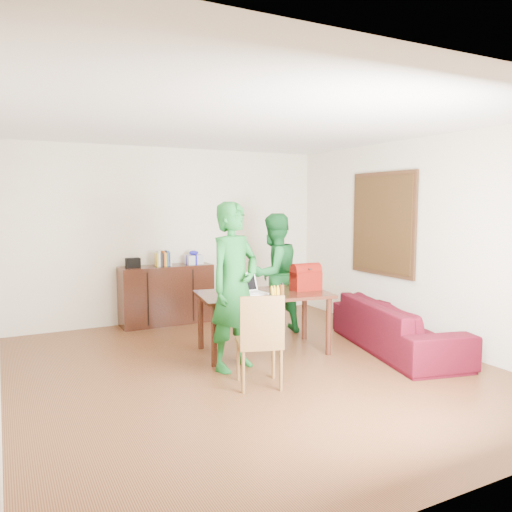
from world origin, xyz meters
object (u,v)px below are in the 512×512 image
laptop (252,291)px  bottle (282,290)px  table (263,300)px  person_near (234,286)px  sofa (397,326)px  chair (259,359)px  red_bag (306,279)px  person_far (274,274)px

laptop → bottle: 0.39m
table → person_near: (-0.58, -0.40, 0.28)m
person_near → bottle: 0.66m
sofa → chair: bearing=111.6°
bottle → sofa: size_ratio=0.08×
chair → red_bag: (1.17, 0.95, 0.60)m
table → person_far: person_far is taller
table → chair: chair is taller
person_near → laptop: size_ratio=4.96×
person_near → red_bag: (1.16, 0.33, -0.05)m
table → chair: 1.24m
table → bottle: bearing=-70.5°
red_bag → person_near: bearing=-161.0°
person_far → laptop: (-0.72, -0.72, -0.06)m
person_far → sofa: size_ratio=0.80×
person_near → bottle: person_near is taller
person_near → red_bag: person_near is taller
person_far → red_bag: bearing=79.6°
laptop → sofa: bearing=-28.5°
person_far → laptop: size_ratio=4.54×
chair → person_far: person_far is taller
person_far → chair: bearing=43.2°
chair → laptop: (0.41, 0.98, 0.51)m
sofa → laptop: bearing=81.7°
person_near → sofa: (2.10, -0.32, -0.62)m
person_near → person_far: bearing=23.1°
table → bottle: (0.06, -0.34, 0.18)m
person_far → bottle: size_ratio=10.27×
person_far → laptop: 1.02m
chair → person_far: bearing=74.0°
table → chair: size_ratio=1.78×
chair → red_bag: size_ratio=2.63×
table → person_far: 0.89m
person_near → sofa: 2.22m
chair → person_near: 0.90m
laptop → person_far: bearing=38.3°
chair → laptop: bearing=84.8°
chair → person_near: bearing=106.3°
chair → bottle: (0.66, 0.68, 0.55)m
table → bottle: bottle is taller
table → sofa: bearing=-16.1°
laptop → red_bag: 0.76m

